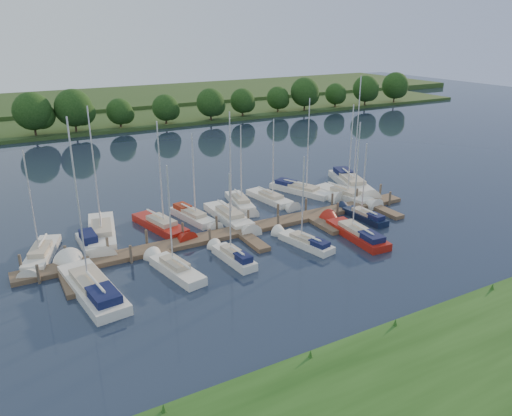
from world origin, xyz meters
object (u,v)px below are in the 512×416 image
sailboat_n_0 (41,256)px  sailboat_s_2 (233,257)px  sailboat_n_5 (230,218)px  dock (242,233)px  motorboat (89,244)px

sailboat_n_0 → sailboat_s_2: size_ratio=1.25×
sailboat_n_0 → sailboat_n_5: 17.98m
sailboat_s_2 → dock: bearing=49.5°
sailboat_s_2 → sailboat_n_0: bearing=145.0°
dock → motorboat: 13.88m
sailboat_n_5 → sailboat_s_2: sailboat_n_5 is taller
dock → sailboat_n_5: 3.95m
motorboat → sailboat_n_5: 13.87m
dock → sailboat_n_5: sailboat_n_5 is taller
dock → sailboat_n_5: size_ratio=3.47×
sailboat_n_0 → sailboat_s_2: bearing=170.3°
sailboat_n_5 → sailboat_s_2: size_ratio=1.44×
sailboat_n_5 → motorboat: bearing=-1.5°
dock → motorboat: size_ratio=7.68×
dock → sailboat_s_2: bearing=-125.8°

